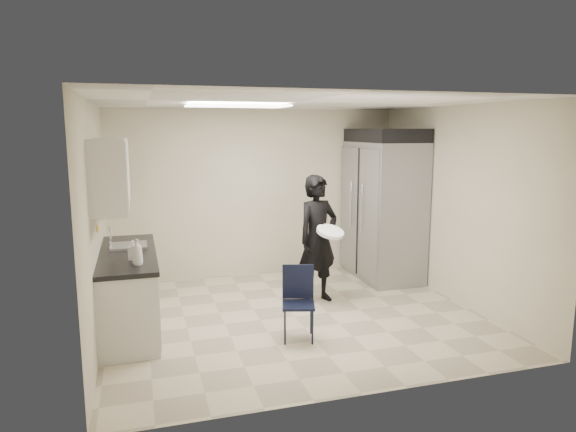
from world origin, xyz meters
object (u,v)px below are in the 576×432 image
object	(u,v)px
lower_counter	(129,292)
commercial_fridge	(383,211)
folding_chair	(298,305)
man_tuxedo	(318,239)

from	to	relation	value
lower_counter	commercial_fridge	distance (m)	3.98
folding_chair	commercial_fridge	bearing A→B (deg)	60.17
folding_chair	man_tuxedo	world-z (taller)	man_tuxedo
commercial_fridge	folding_chair	distance (m)	2.87
lower_counter	folding_chair	size ratio (longest dim) A/B	2.42
lower_counter	folding_chair	distance (m)	1.98
folding_chair	man_tuxedo	size ratio (longest dim) A/B	0.46
man_tuxedo	lower_counter	bearing A→B (deg)	167.17
folding_chair	man_tuxedo	xyz separation A→B (m)	(0.63, 1.15, 0.46)
commercial_fridge	folding_chair	xyz separation A→B (m)	(-2.00, -1.95, -0.66)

